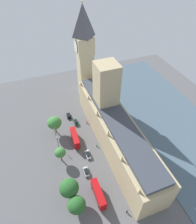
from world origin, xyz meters
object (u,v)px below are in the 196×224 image
Objects in this scene: parliament_building at (114,126)px; pedestrian_corner at (127,212)px; clock_tower at (85,54)px; street_lamp_slot_14 at (55,131)px; plane_tree_near_tower at (54,123)px; street_lamp_slot_13 at (57,140)px; plane_tree_slot_10 at (69,188)px; pedestrian_leading at (97,145)px; plane_tree_slot_12 at (60,153)px; plane_tree_slot_11 at (77,205)px; double_decker_bus_far_end at (75,138)px; car_white_opposite_hall at (88,154)px; car_dark_green_by_river_gate at (76,122)px; double_decker_bus_under_trees at (98,194)px; car_black_trailing at (69,116)px; car_silver_midblock at (86,172)px; pedestrian_kerbside at (87,122)px.

pedestrian_corner is (8.48, 31.31, -9.11)m from parliament_building.
clock_tower is 42.17m from street_lamp_slot_14.
plane_tree_near_tower reaches higher than street_lamp_slot_13.
street_lamp_slot_14 is at bearing -91.41° from plane_tree_slot_10.
pedestrian_corner reaches higher than pedestrian_leading.
plane_tree_slot_12 reaches higher than pedestrian_corner.
plane_tree_slot_11 is at bearing 45.72° from parliament_building.
car_white_opposite_hall is (-3.05, 9.75, -1.74)m from double_decker_bus_far_end.
street_lamp_slot_13 is (24.32, 32.43, -21.74)m from clock_tower.
car_dark_green_by_river_gate is at bearing -152.49° from street_lamp_slot_14.
double_decker_bus_under_trees is 6.93× the size of pedestrian_leading.
street_lamp_slot_14 is at bearing -151.22° from car_dark_green_by_river_gate.
parliament_building is 16.85m from car_white_opposite_hall.
clock_tower is 7.42× the size of street_lamp_slot_14.
car_white_opposite_hall is at bearing 126.12° from street_lamp_slot_14.
car_dark_green_by_river_gate is 0.67× the size of street_lamp_slot_13.
car_dark_green_by_river_gate is 0.61× the size of plane_tree_slot_12.
pedestrian_corner is (-7.07, 54.44, -0.12)m from car_black_trailing.
clock_tower reaches higher than car_dark_green_by_river_gate.
parliament_building is 14.78× the size of car_black_trailing.
plane_tree_near_tower reaches higher than double_decker_bus_under_trees.
car_silver_midblock reaches higher than pedestrian_corner.
car_white_opposite_hall is 22.11m from plane_tree_near_tower.
plane_tree_slot_12 is at bearing -65.29° from double_decker_bus_under_trees.
street_lamp_slot_13 is at bearing -176.86° from pedestrian_leading.
parliament_building reaches higher than car_black_trailing.
street_lamp_slot_13 is at bearing 84.86° from plane_tree_near_tower.
car_white_opposite_hall is 2.93× the size of pedestrian_kerbside.
plane_tree_slot_11 is at bearing -115.28° from car_white_opposite_hall.
street_lamp_slot_14 reaches higher than pedestrian_leading.
street_lamp_slot_13 is (-0.30, -7.71, -0.81)m from plane_tree_slot_12.
car_dark_green_by_river_gate is 23.16m from plane_tree_slot_12.
car_black_trailing is 44.09m from plane_tree_slot_10.
plane_tree_slot_11 reaches higher than plane_tree_slot_12.
street_lamp_slot_13 is (8.08, 0.25, 2.15)m from double_decker_bus_far_end.
car_black_trailing is 0.97× the size of car_white_opposite_hall.
parliament_building is at bearing -124.57° from double_decker_bus_under_trees.
plane_tree_slot_10 reaches higher than street_lamp_slot_13.
plane_tree_slot_11 is at bearing -114.76° from car_silver_midblock.
plane_tree_near_tower is (24.02, -14.85, -3.28)m from parliament_building.
street_lamp_slot_13 is (16.37, -36.95, 4.01)m from pedestrian_corner.
parliament_building is 25.59m from plane_tree_slot_12.
car_silver_midblock is 21.48m from pedestrian_corner.
car_black_trailing is at bearing -117.99° from street_lamp_slot_13.
plane_tree_near_tower is at bearing -90.83° from plane_tree_slot_11.
car_silver_midblock is 14.14m from pedestrian_leading.
plane_tree_slot_10 is at bearing -133.67° from car_silver_midblock.
double_decker_bus_far_end is 27.11m from plane_tree_slot_10.
double_decker_bus_under_trees is at bearing 160.70° from plane_tree_slot_10.
pedestrian_kerbside is at bearing 74.76° from car_white_opposite_hall.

